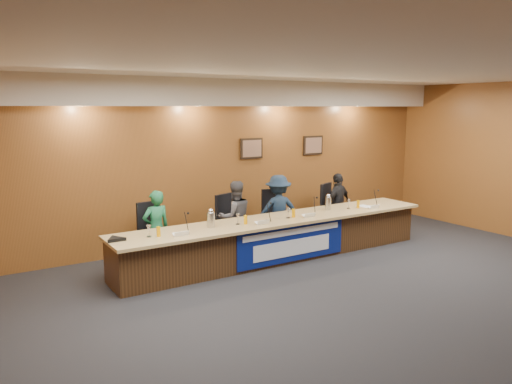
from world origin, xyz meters
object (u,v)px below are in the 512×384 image
Objects in this scene: carafe_right at (328,203)px; speakerphone at (115,239)px; office_chair_a at (154,238)px; office_chair_d at (335,212)px; panelist_b at (235,217)px; dais_body at (279,239)px; panelist_a at (156,229)px; office_chair_c at (275,220)px; panelist_c at (278,210)px; banner at (292,243)px; carafe_left at (211,220)px; panelist_d at (338,204)px; office_chair_b at (233,227)px.

speakerphone is at bearing -179.07° from carafe_right.
carafe_right is at bearing -17.25° from office_chair_a.
office_chair_a is 1.00× the size of office_chair_d.
speakerphone is (-2.44, -0.73, 0.10)m from panelist_b.
panelist_a is (-2.01, 0.72, 0.31)m from dais_body.
panelist_b reaches higher than office_chair_c.
panelist_a is 0.95× the size of panelist_c.
banner is 4.58× the size of office_chair_a.
carafe_right is (2.53, 0.06, 0.00)m from carafe_left.
banner is 1.33m from office_chair_c.
office_chair_d is at bearing -157.45° from panelist_c.
panelist_d is 1.55m from office_chair_c.
office_chair_b is at bearing -16.05° from panelist_d.
office_chair_a is 1.93× the size of carafe_right.
office_chair_c is (-1.53, 0.10, -0.18)m from panelist_d.
panelist_c reaches higher than office_chair_d.
carafe_left is at bearing 40.34° from panelist_c.
speakerphone is (-2.44, -0.83, 0.30)m from office_chair_b.
carafe_left is (0.66, -0.82, 0.39)m from office_chair_a.
carafe_left reaches higher than office_chair_d.
banner is 4.58× the size of office_chair_c.
panelist_a is 1.53m from panelist_b.
panelist_c is 2.90× the size of office_chair_b.
office_chair_a is at bearing 128.75° from carafe_left.
panelist_c is (0.49, 0.72, 0.35)m from dais_body.
office_chair_b is 0.97m from office_chair_c.
office_chair_b is (0.00, 0.10, -0.20)m from panelist_b.
office_chair_a is (-1.53, 0.10, -0.20)m from panelist_b.
office_chair_c is at bearing -18.38° from office_chair_b.
panelist_d is (2.50, 0.00, -0.02)m from panelist_b.
office_chair_a is (-2.01, 0.82, 0.13)m from dais_body.
panelist_d is (2.02, 0.72, 0.31)m from dais_body.
office_chair_c is at bearing 13.71° from speakerphone.
panelist_a is 4.04m from office_chair_d.
banner is 4.58× the size of office_chair_b.
dais_body is 2.95m from speakerphone.
carafe_right is at bearing 1.37° from carafe_left.
carafe_left is at bearing 46.54° from panelist_b.
dais_body is 4.31× the size of panelist_c.
dais_body is at bearing -177.41° from carafe_right.
office_chair_a is (-4.03, 0.10, -0.18)m from panelist_d.
panelist_c reaches higher than office_chair_b.
panelist_c reaches higher than panelist_d.
carafe_right is (-0.84, -0.66, 0.21)m from panelist_d.
panelist_d reaches higher than office_chair_b.
office_chair_a is 1.97× the size of carafe_left.
carafe_right is at bearing 0.93° from speakerphone.
banner is at bearing -171.58° from office_chair_d.
office_chair_d is at bearing -103.76° from panelist_d.
office_chair_d is (0.00, 0.10, -0.18)m from panelist_d.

